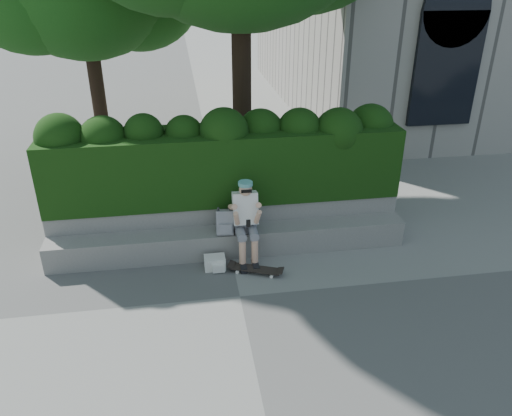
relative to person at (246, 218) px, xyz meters
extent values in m
plane|color=slate|center=(-0.24, -1.07, -0.75)|extent=(80.00, 80.00, 0.00)
cube|color=gray|center=(-0.24, 0.18, -0.53)|extent=(6.00, 0.45, 0.45)
cube|color=gray|center=(-0.24, 0.66, -0.38)|extent=(6.00, 0.50, 0.75)
cube|color=black|center=(-0.24, 0.88, 0.60)|extent=(6.00, 1.00, 1.20)
cylinder|color=black|center=(0.34, 2.94, 1.08)|extent=(0.39, 0.39, 3.66)
cylinder|color=black|center=(-2.75, 4.67, 0.59)|extent=(0.32, 0.32, 2.69)
cube|color=slate|center=(0.00, 0.13, -0.19)|extent=(0.36, 0.26, 0.22)
cube|color=silver|center=(0.00, 0.06, 0.15)|extent=(0.40, 0.32, 0.55)
sphere|color=tan|center=(0.00, -0.01, 0.51)|extent=(0.21, 0.21, 0.21)
cylinder|color=teal|center=(0.00, 0.01, 0.60)|extent=(0.23, 0.23, 0.06)
cube|color=black|center=(0.00, -0.29, 0.05)|extent=(0.07, 0.02, 0.13)
cylinder|color=tan|center=(-0.10, -0.31, -0.51)|extent=(0.11, 0.11, 0.47)
cylinder|color=tan|center=(0.10, -0.31, -0.51)|extent=(0.11, 0.11, 0.47)
cube|color=black|center=(-0.10, -0.37, -0.70)|extent=(0.10, 0.26, 0.10)
cube|color=black|center=(0.10, -0.37, -0.70)|extent=(0.10, 0.26, 0.10)
cube|color=black|center=(0.08, -0.49, -0.68)|extent=(0.81, 0.49, 0.02)
cylinder|color=silver|center=(-0.21, -0.46, -0.72)|extent=(0.06, 0.05, 0.06)
cylinder|color=silver|center=(-0.14, -0.30, -0.72)|extent=(0.06, 0.05, 0.06)
cylinder|color=silver|center=(0.31, -0.67, -0.72)|extent=(0.06, 0.05, 0.06)
cylinder|color=silver|center=(0.37, -0.51, -0.72)|extent=(0.06, 0.05, 0.06)
cube|color=#A1A1A5|center=(-0.33, 0.08, -0.10)|extent=(0.29, 0.18, 0.41)
cube|color=silver|center=(-0.55, -0.25, -0.64)|extent=(0.34, 0.24, 0.22)
camera|label=1|loc=(-0.95, -7.09, 3.74)|focal=35.00mm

